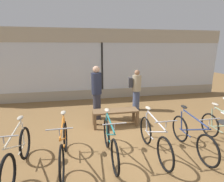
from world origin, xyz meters
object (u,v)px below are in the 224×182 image
bicycle_right (192,136)px  bicycle_center_left (110,142)px  bicycle_far_left (18,155)px  bicycle_left (64,146)px  bicycle_center_right (154,139)px  customer_near_rack (136,89)px  bicycle_far_right (224,132)px  customer_by_window (97,91)px  display_bench (115,113)px

bicycle_right → bicycle_center_left: bearing=176.5°
bicycle_far_left → bicycle_left: 0.87m
bicycle_center_right → bicycle_right: bicycle_center_right is taller
bicycle_far_left → bicycle_right: bicycle_far_left is taller
bicycle_center_left → bicycle_right: (1.92, -0.12, -0.01)m
customer_near_rack → bicycle_center_right: bearing=-100.5°
bicycle_far_left → bicycle_center_left: bicycle_center_left is taller
bicycle_far_right → customer_near_rack: size_ratio=1.06×
bicycle_left → customer_near_rack: (2.52, 2.83, 0.44)m
bicycle_far_left → customer_near_rack: bearing=41.0°
bicycle_far_left → bicycle_center_right: bearing=1.1°
bicycle_far_left → bicycle_right: (3.77, -0.00, -0.00)m
bicycle_right → customer_near_rack: 3.00m
bicycle_far_right → customer_near_rack: 3.21m
customer_by_window → bicycle_center_right: bearing=-66.0°
customer_near_rack → bicycle_left: bearing=-131.7°
bicycle_center_left → bicycle_far_right: 2.85m
bicycle_far_left → bicycle_far_right: (4.70, 0.04, -0.01)m
bicycle_right → customer_by_window: customer_by_window is taller
bicycle_right → bicycle_center_right: bearing=176.2°
customer_by_window → bicycle_center_left: bearing=-89.2°
bicycle_far_left → bicycle_far_right: bearing=0.5°
bicycle_center_left → customer_by_window: customer_by_window is taller
bicycle_center_left → display_bench: 1.67m
customer_by_window → display_bench: bearing=-53.1°
bicycle_right → customer_near_rack: size_ratio=1.07×
bicycle_far_left → bicycle_center_left: (1.85, 0.11, 0.01)m
bicycle_left → bicycle_center_right: bearing=-1.4°
bicycle_left → display_bench: size_ratio=1.26×
bicycle_center_right → customer_near_rack: 2.96m
bicycle_center_right → customer_by_window: (-1.04, 2.32, 0.60)m
bicycle_left → customer_near_rack: size_ratio=1.12×
bicycle_far_left → display_bench: 2.88m
customer_near_rack → customer_by_window: customer_by_window is taller
bicycle_center_right → display_bench: (-0.54, 1.66, 0.02)m
bicycle_center_right → customer_by_window: customer_by_window is taller
bicycle_center_right → bicycle_far_right: bicycle_center_right is taller
bicycle_right → display_bench: 2.25m
bicycle_center_right → customer_by_window: bearing=114.0°
bicycle_far_right → customer_by_window: customer_by_window is taller
bicycle_far_right → display_bench: 2.92m
bicycle_right → bicycle_far_right: size_ratio=1.01×
bicycle_far_left → bicycle_center_left: size_ratio=1.02×
bicycle_center_right → bicycle_far_right: (1.85, -0.02, -0.01)m
bicycle_far_left → bicycle_center_right: size_ratio=1.00×
bicycle_far_left → bicycle_far_right: size_ratio=1.03×
bicycle_left → customer_near_rack: bearing=48.3°
bicycle_far_right → customer_by_window: bearing=141.0°
bicycle_far_left → display_bench: bicycle_far_left is taller
display_bench → bicycle_right: bearing=-49.8°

